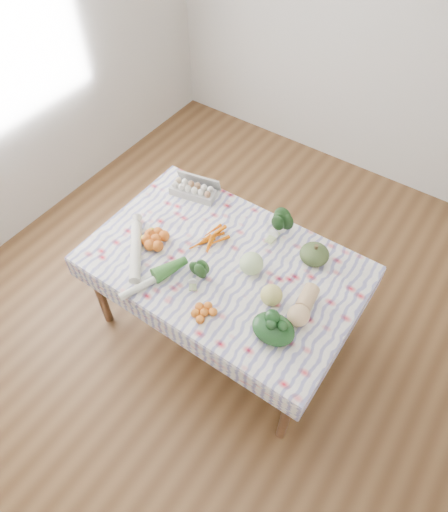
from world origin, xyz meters
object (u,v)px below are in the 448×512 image
Objects in this scene: kabocha_squash at (314,254)px; butternut_squash at (304,305)px; dining_table at (224,270)px; grapefruit at (271,295)px; cabbage at (251,263)px; egg_carton at (193,191)px.

butternut_squash is at bearing -71.47° from kabocha_squash.
kabocha_squash is (0.44, 0.32, 0.14)m from dining_table.
grapefruit reaches higher than butternut_squash.
cabbage reaches higher than dining_table.
dining_table is 8.94× the size of kabocha_squash.
cabbage reaches higher than butternut_squash.
cabbage reaches higher than egg_carton.
butternut_squash reaches higher than dining_table.
egg_carton is at bearing 153.41° from grapefruit.
butternut_squash is at bearing -10.79° from cabbage.
grapefruit is at bearing -98.30° from kabocha_squash.
grapefruit reaches higher than dining_table.
dining_table is at bearing -143.90° from kabocha_squash.
egg_carton is (-0.51, 0.36, 0.13)m from dining_table.
cabbage is at bearing -133.43° from kabocha_squash.
dining_table is at bearing 167.68° from grapefruit.
cabbage is at bearing 150.30° from grapefruit.
egg_carton is at bearing 177.49° from kabocha_squash.
butternut_squash is 2.14× the size of grapefruit.
dining_table is at bearing -167.91° from cabbage.
egg_carton is 2.51× the size of grapefruit.
butternut_squash is (0.39, -0.07, -0.01)m from cabbage.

